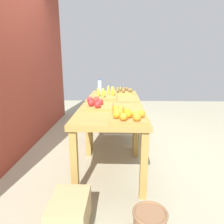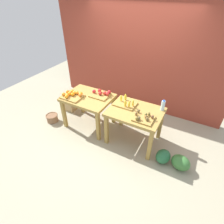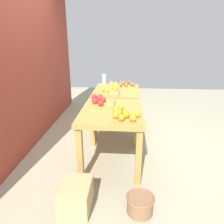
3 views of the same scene
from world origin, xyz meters
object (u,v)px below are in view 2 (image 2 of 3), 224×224
(display_table_left, at_px, (88,101))
(apple_bin, at_px, (101,94))
(wicker_basket, at_px, (52,118))
(orange_bin, at_px, (72,95))
(watermelon_pile, at_px, (173,160))
(cardboard_produce_box, at_px, (69,104))
(water_bottle, at_px, (163,105))
(display_table_right, at_px, (135,116))
(kiwi_bin, at_px, (144,118))
(banana_crate, at_px, (125,103))

(display_table_left, bearing_deg, apple_bin, 37.23)
(wicker_basket, bearing_deg, apple_bin, 25.28)
(orange_bin, relative_size, wicker_basket, 1.53)
(orange_bin, bearing_deg, watermelon_pile, -2.18)
(apple_bin, distance_m, cardboard_produce_box, 1.30)
(orange_bin, relative_size, water_bottle, 1.96)
(apple_bin, height_order, cardboard_produce_box, apple_bin)
(watermelon_pile, bearing_deg, display_table_right, 164.09)
(water_bottle, height_order, watermelon_pile, water_bottle)
(display_table_right, bearing_deg, cardboard_produce_box, 171.44)
(display_table_right, height_order, apple_bin, apple_bin)
(cardboard_produce_box, bearing_deg, water_bottle, -0.60)
(display_table_left, distance_m, apple_bin, 0.33)
(orange_bin, bearing_deg, display_table_right, 6.83)
(water_bottle, xyz_separation_m, cardboard_produce_box, (-2.44, 0.03, -0.74))
(kiwi_bin, bearing_deg, display_table_right, 142.71)
(orange_bin, relative_size, cardboard_produce_box, 1.10)
(apple_bin, relative_size, banana_crate, 0.93)
(watermelon_pile, bearing_deg, apple_bin, 166.34)
(display_table_left, bearing_deg, cardboard_produce_box, 161.05)
(orange_bin, height_order, apple_bin, apple_bin)
(orange_bin, relative_size, kiwi_bin, 1.22)
(apple_bin, distance_m, banana_crate, 0.63)
(display_table_left, relative_size, wicker_basket, 3.62)
(wicker_basket, height_order, cardboard_produce_box, cardboard_produce_box)
(apple_bin, distance_m, water_bottle, 1.33)
(orange_bin, distance_m, wicker_basket, 0.95)
(wicker_basket, bearing_deg, display_table_right, 9.91)
(display_table_left, height_order, cardboard_produce_box, display_table_left)
(display_table_left, relative_size, kiwi_bin, 2.89)
(kiwi_bin, xyz_separation_m, wicker_basket, (-2.23, -0.18, -0.71))
(watermelon_pile, bearing_deg, banana_crate, 163.00)
(orange_bin, bearing_deg, display_table_left, 30.40)
(apple_bin, xyz_separation_m, kiwi_bin, (1.11, -0.35, -0.01))
(orange_bin, height_order, water_bottle, water_bottle)
(watermelon_pile, xyz_separation_m, cardboard_produce_box, (-2.89, 0.56, 0.01))
(display_table_left, distance_m, orange_bin, 0.37)
(apple_bin, bearing_deg, banana_crate, -7.19)
(banana_crate, bearing_deg, orange_bin, -166.85)
(display_table_right, distance_m, orange_bin, 1.43)
(banana_crate, bearing_deg, display_table_right, -20.65)
(banana_crate, distance_m, watermelon_pile, 1.39)
(display_table_right, distance_m, wicker_basket, 2.11)
(display_table_left, relative_size, orange_bin, 2.36)
(cardboard_produce_box, bearing_deg, banana_crate, -6.63)
(apple_bin, relative_size, watermelon_pile, 0.59)
(kiwi_bin, relative_size, water_bottle, 1.61)
(wicker_basket, xyz_separation_m, cardboard_produce_box, (0.01, 0.65, 0.04))
(display_table_left, bearing_deg, orange_bin, -149.60)
(banana_crate, height_order, wicker_basket, banana_crate)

